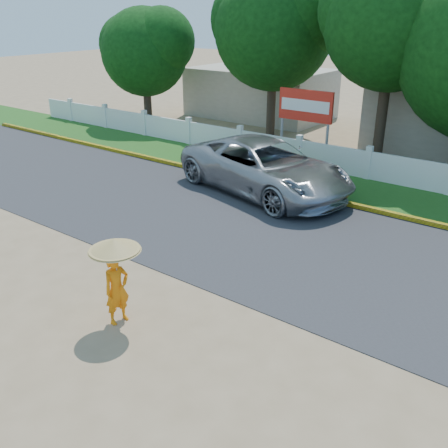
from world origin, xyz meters
name	(u,v)px	position (x,y,z in m)	size (l,w,h in m)	color
ground	(170,306)	(0.00, 0.00, 0.00)	(120.00, 120.00, 0.00)	#9E8460
road	(276,237)	(0.00, 4.50, 0.01)	(60.00, 7.00, 0.02)	#38383A
grass_verge	(351,189)	(0.00, 9.75, 0.01)	(60.00, 3.50, 0.03)	#2D601E
curb	(331,200)	(0.00, 8.05, 0.08)	(40.00, 0.18, 0.16)	yellow
fence	(368,165)	(0.00, 11.20, 0.55)	(40.00, 0.10, 1.10)	silver
building_far	(260,93)	(-10.00, 19.00, 1.40)	(8.00, 5.00, 2.80)	#B7AD99
vehicle	(265,167)	(-2.38, 7.60, 0.93)	(3.08, 6.69, 1.86)	#96999E
monk_with_parasol	(116,269)	(-0.45, -1.05, 1.26)	(1.06, 1.06, 1.93)	orange
billboard	(305,109)	(-3.41, 12.30, 2.14)	(2.50, 0.13, 2.95)	gray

